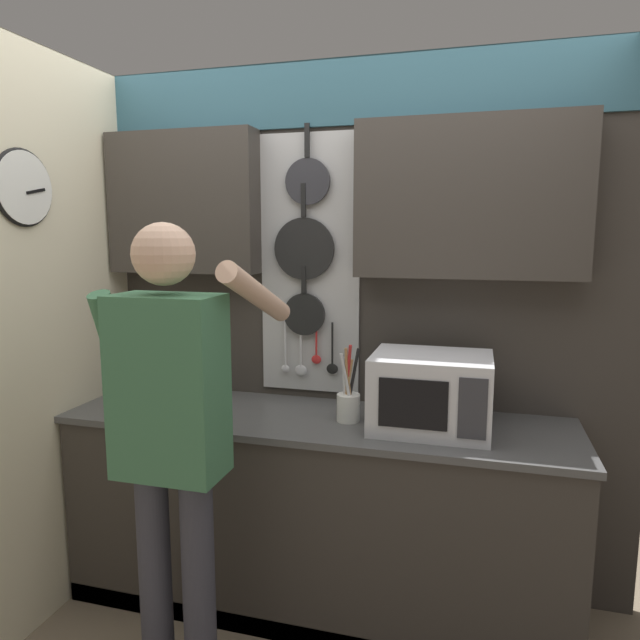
% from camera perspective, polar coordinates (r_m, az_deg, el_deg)
% --- Properties ---
extents(ground_plane, '(14.00, 14.00, 0.00)m').
position_cam_1_polar(ground_plane, '(3.00, -0.44, -26.34)').
color(ground_plane, '#756651').
extents(base_cabinet_counter, '(2.26, 0.62, 0.90)m').
position_cam_1_polar(base_cabinet_counter, '(2.76, -0.47, -18.71)').
color(base_cabinet_counter, '#38332D').
rests_on(base_cabinet_counter, ground_plane).
extents(back_wall_unit, '(2.83, 0.20, 2.50)m').
position_cam_1_polar(back_wall_unit, '(2.72, 1.31, 4.66)').
color(back_wall_unit, '#38332D').
rests_on(back_wall_unit, ground_plane).
extents(side_wall, '(0.07, 1.60, 2.50)m').
position_cam_1_polar(side_wall, '(2.71, -27.14, -1.89)').
color(side_wall, beige).
rests_on(side_wall, ground_plane).
extents(microwave, '(0.49, 0.39, 0.32)m').
position_cam_1_polar(microwave, '(2.44, 11.04, -7.07)').
color(microwave, silver).
rests_on(microwave, base_cabinet_counter).
extents(knife_block, '(0.13, 0.16, 0.28)m').
position_cam_1_polar(knife_block, '(2.85, -15.68, -6.16)').
color(knife_block, brown).
rests_on(knife_block, base_cabinet_counter).
extents(utensil_crock, '(0.10, 0.10, 0.35)m').
position_cam_1_polar(utensil_crock, '(2.51, 2.83, -8.14)').
color(utensil_crock, white).
rests_on(utensil_crock, base_cabinet_counter).
extents(person, '(0.54, 0.66, 1.76)m').
position_cam_1_polar(person, '(2.13, -14.57, -9.81)').
color(person, '#383842').
rests_on(person, ground_plane).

